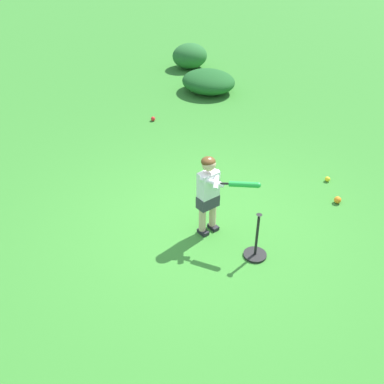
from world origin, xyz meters
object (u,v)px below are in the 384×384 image
play_ball_far_right (153,119)px  play_ball_midfield (338,200)px  batting_tee (256,249)px  child_batter (210,189)px  play_ball_by_bucket (327,179)px

play_ball_far_right → play_ball_midfield: bearing=-86.2°
play_ball_midfield → batting_tee: bearing=179.0°
child_batter → play_ball_far_right: size_ratio=12.23×
play_ball_far_right → batting_tee: batting_tee is taller
play_ball_midfield → play_ball_by_bucket: 0.58m
child_batter → play_ball_far_right: 3.65m
play_ball_far_right → play_ball_midfield: size_ratio=0.86×
batting_tee → child_batter: bearing=97.1°
child_batter → play_ball_midfield: 2.05m
play_ball_by_bucket → batting_tee: (-2.11, -0.40, 0.06)m
child_batter → play_ball_by_bucket: child_batter is taller
play_ball_midfield → child_batter: bearing=157.7°
child_batter → play_ball_midfield: size_ratio=10.55×
play_ball_far_right → play_ball_by_bucket: size_ratio=1.09×
play_ball_midfield → batting_tee: (-1.72, 0.03, 0.05)m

